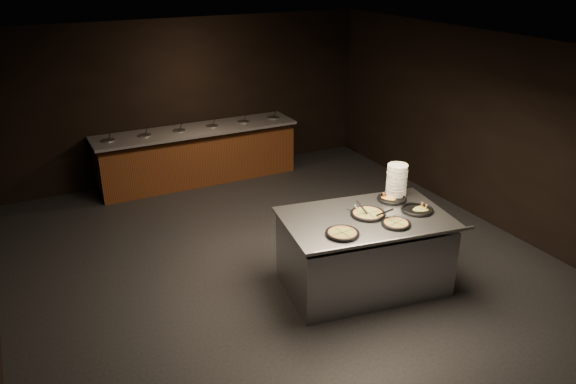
# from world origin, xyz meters

# --- Properties ---
(room) EXTENTS (7.02, 8.02, 2.92)m
(room) POSITION_xyz_m (0.00, 0.00, 1.45)
(room) COLOR black
(room) RESTS_ON ground
(salad_bar) EXTENTS (3.70, 0.83, 1.18)m
(salad_bar) POSITION_xyz_m (0.00, 3.56, 0.44)
(salad_bar) COLOR brown
(salad_bar) RESTS_ON ground
(serving_counter) EXTENTS (2.19, 1.60, 0.97)m
(serving_counter) POSITION_xyz_m (0.69, -0.82, 0.46)
(serving_counter) COLOR silver
(serving_counter) RESTS_ON ground
(plate_stack) EXTENTS (0.27, 0.27, 0.43)m
(plate_stack) POSITION_xyz_m (1.42, -0.45, 1.19)
(plate_stack) COLOR white
(plate_stack) RESTS_ON serving_counter
(pan_veggie_whole) EXTENTS (0.40, 0.40, 0.04)m
(pan_veggie_whole) POSITION_xyz_m (0.19, -1.09, 0.99)
(pan_veggie_whole) COLOR black
(pan_veggie_whole) RESTS_ON serving_counter
(pan_cheese_whole) EXTENTS (0.44, 0.44, 0.04)m
(pan_cheese_whole) POSITION_xyz_m (0.75, -0.79, 0.99)
(pan_cheese_whole) COLOR black
(pan_cheese_whole) RESTS_ON serving_counter
(pan_cheese_slices_a) EXTENTS (0.38, 0.38, 0.04)m
(pan_cheese_slices_a) POSITION_xyz_m (1.28, -0.55, 0.99)
(pan_cheese_slices_a) COLOR black
(pan_cheese_slices_a) RESTS_ON serving_counter
(pan_cheese_slices_b) EXTENTS (0.35, 0.35, 0.04)m
(pan_cheese_slices_b) POSITION_xyz_m (0.89, -1.17, 0.99)
(pan_cheese_slices_b) COLOR black
(pan_cheese_slices_b) RESTS_ON serving_counter
(pan_veggie_slices) EXTENTS (0.40, 0.40, 0.04)m
(pan_veggie_slices) POSITION_xyz_m (1.36, -0.97, 0.99)
(pan_veggie_slices) COLOR black
(pan_veggie_slices) RESTS_ON serving_counter
(server_left) EXTENTS (0.12, 0.32, 0.15)m
(server_left) POSITION_xyz_m (0.68, -0.69, 1.05)
(server_left) COLOR silver
(server_left) RESTS_ON serving_counter
(server_right) EXTENTS (0.28, 0.25, 0.17)m
(server_right) POSITION_xyz_m (0.88, -1.02, 1.05)
(server_right) COLOR silver
(server_right) RESTS_ON serving_counter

